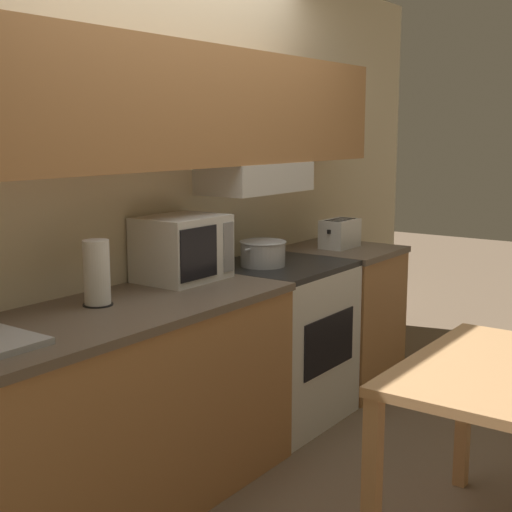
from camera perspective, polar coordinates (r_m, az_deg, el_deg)
name	(u,v)px	position (r m, az deg, el deg)	size (l,w,h in m)	color
ground_plane	(161,440)	(3.88, -7.60, -14.40)	(16.00, 16.00, 0.00)	brown
wall_back	(166,158)	(3.51, -7.22, 7.79)	(5.59, 0.38, 2.55)	beige
lower_counter_main	(104,416)	(3.06, -12.09, -12.41)	(1.86, 0.67, 0.88)	#B27A47
lower_counter_right_stub	(339,316)	(4.55, 6.64, -4.80)	(0.62, 0.67, 0.88)	#B27A47
stove_range	(279,341)	(3.99, 1.84, -6.84)	(0.72, 0.65, 0.88)	silver
cooking_pot	(263,253)	(3.81, 0.56, 0.28)	(0.33, 0.25, 0.14)	#B7BABF
microwave	(182,248)	(3.46, -5.93, 0.63)	(0.41, 0.33, 0.31)	silver
toaster	(340,233)	(4.44, 6.73, 1.81)	(0.27, 0.16, 0.18)	silver
paper_towel_roll	(97,273)	(3.01, -12.62, -1.34)	(0.13, 0.13, 0.27)	black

